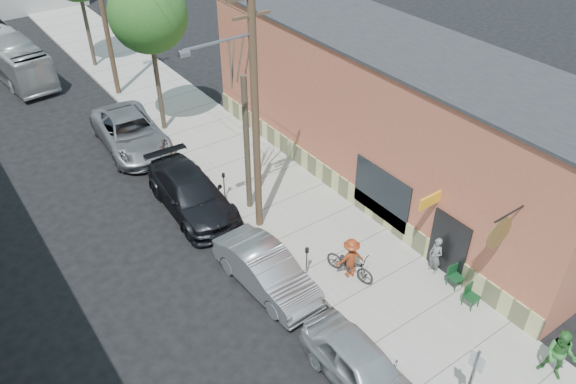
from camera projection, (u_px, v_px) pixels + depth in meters
ground at (285, 337)px, 18.46m from camera, size 120.00×120.00×0.00m
sidewalk at (226, 152)px, 27.68m from camera, size 4.50×58.00×0.15m
cafe_building at (388, 114)px, 24.08m from camera, size 6.60×20.20×6.61m
sign_post at (472, 378)px, 15.01m from camera, size 0.07×0.45×2.80m
parking_meter_near at (307, 257)px, 20.16m from camera, size 0.14×0.14×1.24m
parking_meter_far at (224, 181)px, 24.04m from camera, size 0.14×0.14×1.24m
utility_pole_near at (254, 109)px, 19.91m from camera, size 3.57×0.28×10.00m
utility_pole_far at (102, 4)px, 29.90m from camera, size 1.80×0.28×10.00m
tree_bare at (247, 145)px, 22.28m from camera, size 0.24×0.24×5.98m
tree_leafy_mid at (148, 14)px, 26.02m from camera, size 3.69×3.69×7.87m
patio_chair_a at (456, 277)px, 19.87m from camera, size 0.56×0.56×0.88m
patio_chair_b at (472, 297)px, 19.11m from camera, size 0.53×0.53×0.88m
patron_grey at (436, 256)px, 20.31m from camera, size 0.43×0.59×1.53m
patron_green at (560, 355)px, 16.55m from camera, size 0.94×1.07×1.86m
cyclist at (351, 258)px, 20.11m from camera, size 1.20×0.92×1.65m
cyclist_bike at (350, 264)px, 20.29m from camera, size 1.22×2.10×1.04m
car_0 at (362, 368)px, 16.57m from camera, size 1.90×4.49×1.51m
car_1 at (266, 270)px, 19.90m from camera, size 1.88×4.75×1.54m
car_2 at (191, 193)px, 23.60m from camera, size 2.60×5.76×1.64m
car_3 at (131, 132)px, 27.75m from camera, size 3.28×6.23×1.67m
bus at (11, 56)px, 34.51m from camera, size 2.99×9.47×2.60m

